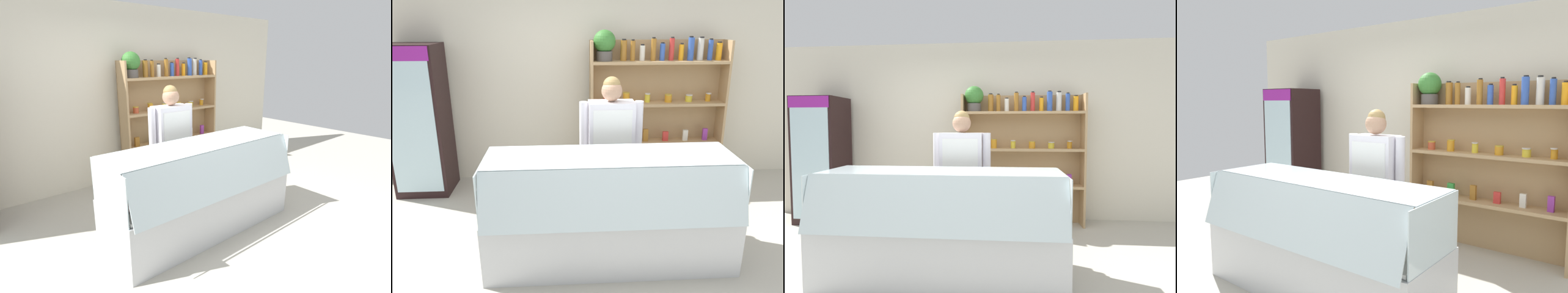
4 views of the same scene
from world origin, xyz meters
TOP-DOWN VIEW (x-y plane):
  - ground_plane at (0.00, 0.00)m, footprint 12.00×12.00m
  - back_wall at (0.00, 2.10)m, footprint 6.80×0.10m
  - shelving_unit at (0.52, 1.80)m, footprint 1.74×0.29m
  - deli_display_case at (-0.21, 0.04)m, footprint 2.20×0.81m
  - shop_clerk at (-0.12, 0.73)m, footprint 0.65×0.25m

SIDE VIEW (x-z plane):
  - ground_plane at x=0.00m, z-range 0.00..0.00m
  - deli_display_case at x=-0.21m, z-range -0.20..0.82m
  - shop_clerk at x=-0.12m, z-range 0.14..1.74m
  - shelving_unit at x=0.52m, z-range 0.15..2.15m
  - back_wall at x=0.00m, z-range 0.00..2.70m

